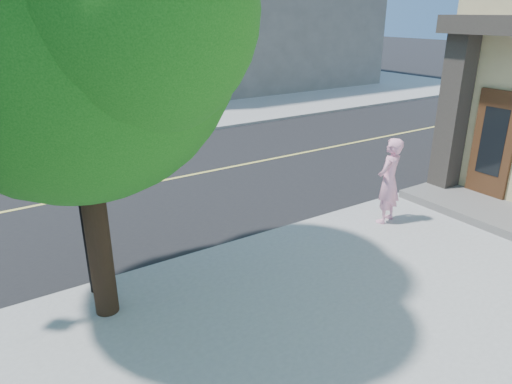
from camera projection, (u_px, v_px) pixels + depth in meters
ground at (42, 303)px, 7.75m from camera, size 140.00×140.00×0.00m
road_ew at (6, 212)px, 11.25m from camera, size 140.00×9.00×0.01m
sidewalk_ne at (195, 82)px, 31.40m from camera, size 29.00×25.00×0.12m
man_on_phone at (389, 181)px, 10.16m from camera, size 0.79×0.63×1.90m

